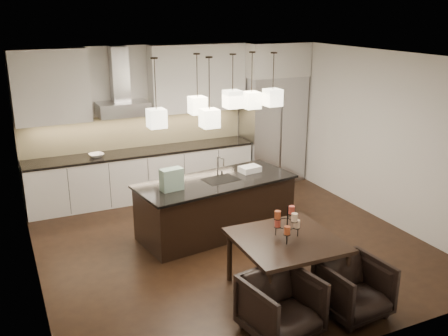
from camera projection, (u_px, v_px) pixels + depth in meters
name	position (u px, v px, depth m)	size (l,w,h in m)	color
floor	(229.00, 244.00, 7.63)	(5.50, 5.50, 0.02)	black
ceiling	(230.00, 56.00, 6.77)	(5.50, 5.50, 0.02)	white
wall_back	(168.00, 119.00, 9.59)	(5.50, 0.02, 2.80)	silver
wall_front	(353.00, 228.00, 4.82)	(5.50, 0.02, 2.80)	silver
wall_left	(26.00, 182.00, 6.09)	(0.02, 5.50, 2.80)	silver
wall_right	(379.00, 136.00, 8.31)	(0.02, 5.50, 2.80)	silver
refrigerator	(272.00, 129.00, 10.20)	(1.20, 0.72, 2.15)	#B7B7BA
fridge_panel	(274.00, 59.00, 9.77)	(1.26, 0.72, 0.65)	silver
lower_cabinets	(144.00, 175.00, 9.34)	(4.21, 0.62, 0.88)	silver
countertop	(143.00, 152.00, 9.20)	(4.21, 0.66, 0.04)	black
backsplash	(137.00, 131.00, 9.36)	(4.21, 0.02, 0.63)	beige
upper_cab_left	(51.00, 87.00, 8.34)	(1.25, 0.35, 1.25)	silver
upper_cab_right	(198.00, 78.00, 9.41)	(1.86, 0.35, 1.25)	silver
hood_canopy	(123.00, 109.00, 8.87)	(0.90, 0.52, 0.24)	#B7B7BA
hood_chimney	(119.00, 74.00, 8.79)	(0.30, 0.28, 0.96)	#B7B7BA
fruit_bowl	(96.00, 155.00, 8.80)	(0.26, 0.26, 0.06)	silver
island_body	(216.00, 208.00, 7.88)	(2.40, 0.96, 0.84)	black
island_top	(216.00, 181.00, 7.75)	(2.47, 1.04, 0.04)	black
faucet	(218.00, 166.00, 7.81)	(0.10, 0.23, 0.36)	silver
tote_bag	(172.00, 179.00, 7.28)	(0.33, 0.17, 0.33)	#206143
food_container	(250.00, 169.00, 8.12)	(0.33, 0.23, 0.10)	silver
dining_table	(285.00, 265.00, 6.23)	(1.22, 1.22, 0.73)	black
candelabra	(287.00, 223.00, 6.05)	(0.35, 0.35, 0.43)	black
candle_a	(297.00, 224.00, 6.11)	(0.07, 0.07, 0.10)	beige
candle_b	(278.00, 223.00, 6.14)	(0.07, 0.07, 0.10)	#C54637
candle_c	(287.00, 230.00, 5.93)	(0.07, 0.07, 0.10)	#AC4925
candle_d	(292.00, 210.00, 6.13)	(0.07, 0.07, 0.10)	#C54637
candle_e	(278.00, 215.00, 5.98)	(0.07, 0.07, 0.10)	#AC4925
candle_f	(295.00, 217.00, 5.91)	(0.07, 0.07, 0.10)	beige
armchair_left	(281.00, 306.00, 5.41)	(0.74, 0.76, 0.69)	black
armchair_right	(354.00, 288.00, 5.78)	(0.71, 0.73, 0.66)	black
pendant_a	(157.00, 118.00, 6.94)	(0.24, 0.24, 0.26)	beige
pendant_b	(198.00, 105.00, 7.55)	(0.24, 0.24, 0.26)	beige
pendant_c	(233.00, 99.00, 7.45)	(0.24, 0.24, 0.26)	beige
pendant_d	(251.00, 100.00, 7.82)	(0.24, 0.24, 0.26)	beige
pendant_e	(273.00, 97.00, 7.70)	(0.24, 0.24, 0.26)	beige
pendant_f	(210.00, 118.00, 7.07)	(0.24, 0.24, 0.26)	beige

